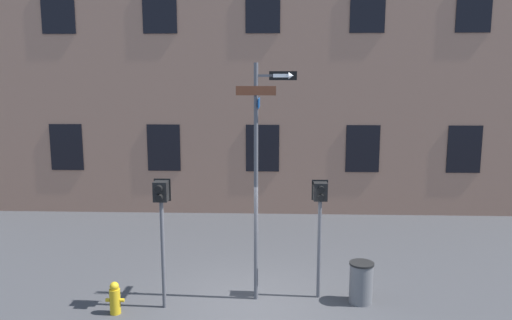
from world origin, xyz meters
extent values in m
plane|color=#38383A|center=(0.00, 0.00, 0.00)|extent=(60.00, 60.00, 0.00)
cube|color=#936B56|center=(0.00, 7.38, 7.00)|extent=(24.00, 0.60, 14.00)
cube|color=black|center=(-6.86, 7.06, 2.33)|extent=(1.15, 0.03, 1.62)
cube|color=black|center=(-3.43, 7.06, 2.33)|extent=(1.15, 0.03, 1.62)
cube|color=black|center=(0.00, 7.06, 2.33)|extent=(1.15, 0.03, 1.62)
cube|color=black|center=(3.43, 7.06, 2.33)|extent=(1.15, 0.03, 1.62)
cube|color=black|center=(6.86, 7.06, 2.33)|extent=(1.15, 0.03, 1.62)
cube|color=black|center=(-6.86, 7.06, 7.00)|extent=(1.15, 0.03, 1.62)
cube|color=black|center=(-3.43, 7.06, 7.00)|extent=(1.15, 0.03, 1.62)
cube|color=black|center=(0.00, 7.06, 7.00)|extent=(1.15, 0.03, 1.62)
cube|color=black|center=(3.43, 7.06, 7.00)|extent=(1.15, 0.03, 1.62)
cube|color=black|center=(6.86, 7.06, 7.00)|extent=(1.15, 0.03, 1.62)
cylinder|color=#4C4C51|center=(0.03, 0.28, 2.53)|extent=(0.09, 0.09, 5.06)
cube|color=#4C4C51|center=(0.30, 0.28, 4.80)|extent=(0.55, 0.05, 0.05)
cube|color=brown|center=(0.03, 0.22, 4.50)|extent=(0.81, 0.02, 0.19)
cube|color=#14478C|center=(0.09, 0.28, 4.25)|extent=(0.02, 0.75, 0.19)
cube|color=black|center=(0.58, 0.27, 4.80)|extent=(0.56, 0.02, 0.18)
cube|color=white|center=(0.54, 0.25, 4.80)|extent=(0.32, 0.01, 0.07)
cone|color=white|center=(0.74, 0.25, 4.80)|extent=(0.10, 0.14, 0.14)
cylinder|color=#4C4C51|center=(-1.87, -0.20, 1.15)|extent=(0.08, 0.08, 2.29)
cube|color=black|center=(-1.87, -0.20, 2.50)|extent=(0.28, 0.26, 0.41)
cube|color=black|center=(-1.87, -0.06, 2.50)|extent=(0.34, 0.02, 0.47)
cylinder|color=black|center=(-1.87, -0.39, 2.59)|extent=(0.14, 0.12, 0.14)
cylinder|color=black|center=(-1.87, -0.39, 2.41)|extent=(0.14, 0.12, 0.14)
cylinder|color=#EA4C14|center=(-1.87, -0.33, 2.59)|extent=(0.11, 0.01, 0.11)
cylinder|color=#4C4C51|center=(1.39, 0.42, 1.09)|extent=(0.08, 0.08, 2.19)
cube|color=black|center=(1.39, 0.42, 2.38)|extent=(0.29, 0.26, 0.39)
cube|color=black|center=(1.39, 0.56, 2.38)|extent=(0.35, 0.02, 0.45)
cylinder|color=black|center=(1.39, 0.23, 2.47)|extent=(0.14, 0.12, 0.14)
cylinder|color=black|center=(1.39, 0.23, 2.29)|extent=(0.14, 0.12, 0.14)
cylinder|color=orange|center=(1.39, 0.28, 2.47)|extent=(0.11, 0.01, 0.11)
cylinder|color=gold|center=(-2.81, -0.52, 0.26)|extent=(0.22, 0.22, 0.53)
sphere|color=gold|center=(-2.81, -0.52, 0.59)|extent=(0.18, 0.18, 0.18)
cylinder|color=gold|center=(-2.96, -0.52, 0.29)|extent=(0.08, 0.08, 0.08)
cylinder|color=gold|center=(-2.67, -0.52, 0.29)|extent=(0.08, 0.08, 0.08)
cylinder|color=#59595B|center=(2.28, 0.19, 0.43)|extent=(0.49, 0.49, 0.85)
cylinder|color=black|center=(2.28, 0.19, 0.87)|extent=(0.52, 0.52, 0.04)
camera|label=1|loc=(0.41, -9.93, 4.79)|focal=35.00mm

